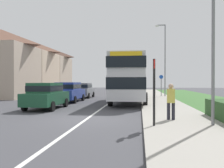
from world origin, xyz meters
TOP-DOWN VIEW (x-y plane):
  - ground_plane at (0.00, 0.00)m, footprint 120.00×120.00m
  - lane_marking_centre at (0.00, 8.00)m, footprint 0.14×60.00m
  - pavement_near_side at (4.20, 6.00)m, footprint 3.20×68.00m
  - double_decker_bus at (1.62, 9.04)m, footprint 2.80×9.95m
  - parked_car_dark_green at (-3.50, 3.99)m, footprint 1.91×4.20m
  - parked_car_blue at (-3.60, 9.31)m, footprint 1.96×4.56m
  - parked_car_grey at (-3.63, 14.77)m, footprint 1.88×4.16m
  - pedestrian_at_stop at (3.80, -0.34)m, footprint 0.34×0.34m
  - bus_stop_sign at (3.00, -1.80)m, footprint 0.09×0.52m
  - cycle_route_sign at (4.92, 16.95)m, footprint 0.44×0.08m
  - street_lamp_near at (5.11, -1.42)m, footprint 1.14×0.20m
  - street_lamp_mid at (5.21, 16.63)m, footprint 1.14×0.20m
  - house_terrace_far_side at (-12.48, 20.17)m, footprint 6.50×19.51m

SIDE VIEW (x-z plane):
  - ground_plane at x=0.00m, z-range 0.00..0.00m
  - lane_marking_centre at x=0.00m, z-range 0.00..0.01m
  - pavement_near_side at x=4.20m, z-range 0.00..0.12m
  - parked_car_grey at x=-3.63m, z-range 0.08..1.69m
  - parked_car_dark_green at x=-3.50m, z-range 0.08..1.76m
  - parked_car_blue at x=-3.60m, z-range 0.08..1.78m
  - pedestrian_at_stop at x=3.80m, z-range 0.14..1.81m
  - cycle_route_sign at x=4.92m, z-range 0.17..2.69m
  - bus_stop_sign at x=3.00m, z-range 0.24..2.84m
  - double_decker_bus at x=1.62m, z-range 0.29..3.99m
  - house_terrace_far_side at x=-12.48m, z-range 0.00..7.44m
  - street_lamp_near at x=5.11m, z-range 0.55..7.81m
  - street_lamp_mid at x=5.21m, z-range 0.56..8.72m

